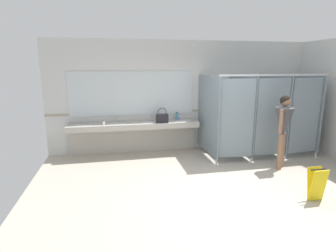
{
  "coord_description": "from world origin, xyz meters",
  "views": [
    {
      "loc": [
        -2.01,
        -4.59,
        2.26
      ],
      "look_at": [
        -0.9,
        0.8,
        1.04
      ],
      "focal_mm": 29.33,
      "sensor_mm": 36.0,
      "label": 1
    }
  ],
  "objects_px": {
    "handbag": "(162,118)",
    "wet_floor_sign": "(317,184)",
    "person_standing": "(284,123)",
    "paper_cup": "(104,123)",
    "soap_dispenser": "(177,116)"
  },
  "relations": [
    {
      "from": "soap_dispenser",
      "to": "paper_cup",
      "type": "relative_size",
      "value": 2.57
    },
    {
      "from": "handbag",
      "to": "paper_cup",
      "type": "bearing_deg",
      "value": 178.81
    },
    {
      "from": "paper_cup",
      "to": "wet_floor_sign",
      "type": "distance_m",
      "value": 4.7
    },
    {
      "from": "person_standing",
      "to": "paper_cup",
      "type": "height_order",
      "value": "person_standing"
    },
    {
      "from": "person_standing",
      "to": "wet_floor_sign",
      "type": "relative_size",
      "value": 2.86
    },
    {
      "from": "soap_dispenser",
      "to": "wet_floor_sign",
      "type": "xyz_separation_m",
      "value": [
        1.66,
        -3.28,
        -0.63
      ]
    },
    {
      "from": "person_standing",
      "to": "wet_floor_sign",
      "type": "bearing_deg",
      "value": -101.39
    },
    {
      "from": "handbag",
      "to": "paper_cup",
      "type": "height_order",
      "value": "handbag"
    },
    {
      "from": "soap_dispenser",
      "to": "paper_cup",
      "type": "xyz_separation_m",
      "value": [
        -1.9,
        -0.26,
        -0.05
      ]
    },
    {
      "from": "person_standing",
      "to": "paper_cup",
      "type": "relative_size",
      "value": 19.84
    },
    {
      "from": "wet_floor_sign",
      "to": "paper_cup",
      "type": "bearing_deg",
      "value": 139.68
    },
    {
      "from": "person_standing",
      "to": "soap_dispenser",
      "type": "distance_m",
      "value": 2.66
    },
    {
      "from": "handbag",
      "to": "wet_floor_sign",
      "type": "xyz_separation_m",
      "value": [
        2.11,
        -2.99,
        -0.66
      ]
    },
    {
      "from": "person_standing",
      "to": "paper_cup",
      "type": "bearing_deg",
      "value": 158.2
    },
    {
      "from": "soap_dispenser",
      "to": "paper_cup",
      "type": "height_order",
      "value": "soap_dispenser"
    }
  ]
}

